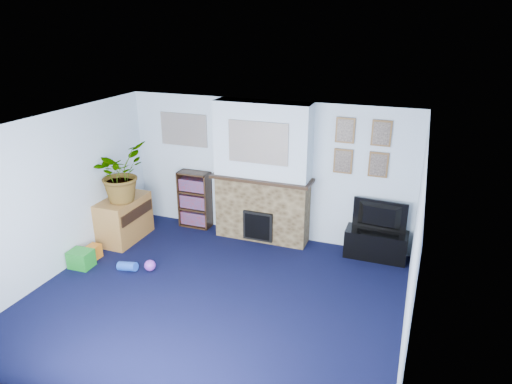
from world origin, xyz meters
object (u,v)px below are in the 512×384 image
at_px(tv_stand, 376,245).
at_px(bookshelf, 195,201).
at_px(television, 379,217).
at_px(sideboard, 124,220).

bearing_deg(tv_stand, bookshelf, 178.66).
relative_size(tv_stand, television, 1.14).
relative_size(television, bookshelf, 0.81).
xyz_separation_m(television, bookshelf, (-3.28, 0.06, -0.20)).
distance_m(bookshelf, sideboard, 1.30).
bearing_deg(tv_stand, television, 90.00).
relative_size(television, sideboard, 0.87).
bearing_deg(sideboard, tv_stand, 11.27).
relative_size(tv_stand, sideboard, 1.00).
xyz_separation_m(tv_stand, bookshelf, (-3.28, 0.08, 0.28)).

